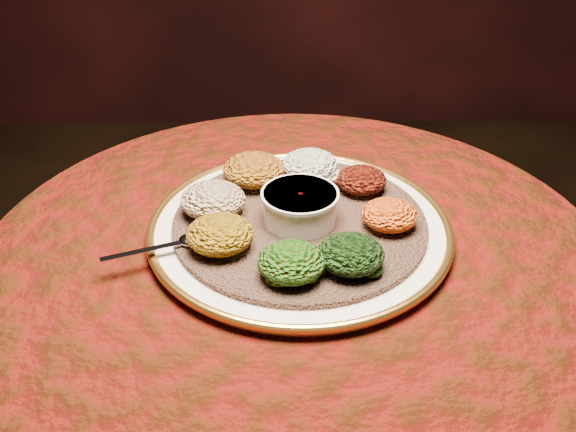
{
  "coord_description": "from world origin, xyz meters",
  "views": [
    {
      "loc": [
        -0.02,
        -0.79,
        1.31
      ],
      "look_at": [
        -0.01,
        0.04,
        0.76
      ],
      "focal_mm": 40.0,
      "sensor_mm": 36.0,
      "label": 1
    }
  ],
  "objects": [
    {
      "name": "table",
      "position": [
        0.0,
        0.0,
        0.55
      ],
      "size": [
        0.96,
        0.96,
        0.73
      ],
      "color": "black",
      "rests_on": "ground"
    },
    {
      "name": "platter",
      "position": [
        0.01,
        0.03,
        0.75
      ],
      "size": [
        0.54,
        0.54,
        0.02
      ],
      "rotation": [
        0.0,
        0.0,
        0.24
      ],
      "color": "white",
      "rests_on": "table"
    },
    {
      "name": "injera",
      "position": [
        0.01,
        0.03,
        0.76
      ],
      "size": [
        0.44,
        0.44,
        0.01
      ],
      "primitive_type": "cylinder",
      "rotation": [
        0.0,
        0.0,
        0.15
      ],
      "color": "brown",
      "rests_on": "platter"
    },
    {
      "name": "stew_bowl",
      "position": [
        0.01,
        0.03,
        0.79
      ],
      "size": [
        0.12,
        0.12,
        0.05
      ],
      "color": "silver",
      "rests_on": "injera"
    },
    {
      "name": "spoon",
      "position": [
        -0.16,
        -0.03,
        0.77
      ],
      "size": [
        0.15,
        0.07,
        0.01
      ],
      "rotation": [
        0.0,
        0.0,
        -2.78
      ],
      "color": "silver",
      "rests_on": "injera"
    },
    {
      "name": "portion_ayib",
      "position": [
        0.03,
        0.16,
        0.78
      ],
      "size": [
        0.09,
        0.09,
        0.05
      ],
      "primitive_type": "ellipsoid",
      "color": "white",
      "rests_on": "injera"
    },
    {
      "name": "portion_kitfo",
      "position": [
        0.11,
        0.12,
        0.78
      ],
      "size": [
        0.08,
        0.08,
        0.04
      ],
      "primitive_type": "ellipsoid",
      "color": "black",
      "rests_on": "injera"
    },
    {
      "name": "portion_tikil",
      "position": [
        0.14,
        0.01,
        0.78
      ],
      "size": [
        0.08,
        0.08,
        0.04
      ],
      "primitive_type": "ellipsoid",
      "color": "#C38E10",
      "rests_on": "injera"
    },
    {
      "name": "portion_gomen",
      "position": [
        0.07,
        -0.09,
        0.78
      ],
      "size": [
        0.09,
        0.09,
        0.04
      ],
      "primitive_type": "ellipsoid",
      "color": "black",
      "rests_on": "injera"
    },
    {
      "name": "portion_mixveg",
      "position": [
        -0.01,
        -0.1,
        0.78
      ],
      "size": [
        0.09,
        0.09,
        0.04
      ],
      "primitive_type": "ellipsoid",
      "color": "#AF440B",
      "rests_on": "injera"
    },
    {
      "name": "portion_kik",
      "position": [
        -0.11,
        -0.04,
        0.79
      ],
      "size": [
        0.1,
        0.09,
        0.05
      ],
      "primitive_type": "ellipsoid",
      "color": "#986B0D",
      "rests_on": "injera"
    },
    {
      "name": "portion_timatim",
      "position": [
        -0.13,
        0.05,
        0.79
      ],
      "size": [
        0.1,
        0.1,
        0.05
      ],
      "primitive_type": "ellipsoid",
      "color": "maroon",
      "rests_on": "injera"
    },
    {
      "name": "portion_shiro",
      "position": [
        -0.07,
        0.14,
        0.79
      ],
      "size": [
        0.1,
        0.1,
        0.05
      ],
      "primitive_type": "ellipsoid",
      "color": "#9B5D12",
      "rests_on": "injera"
    }
  ]
}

